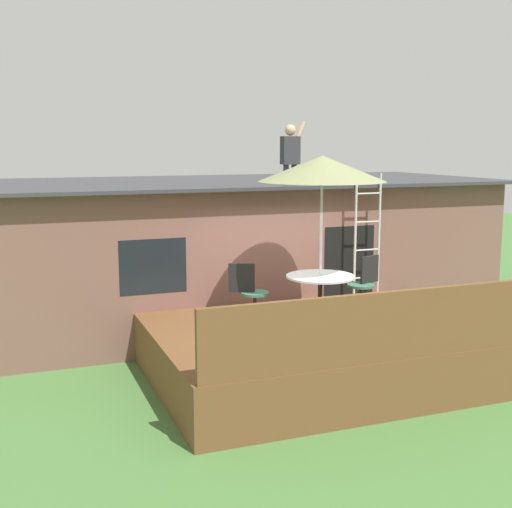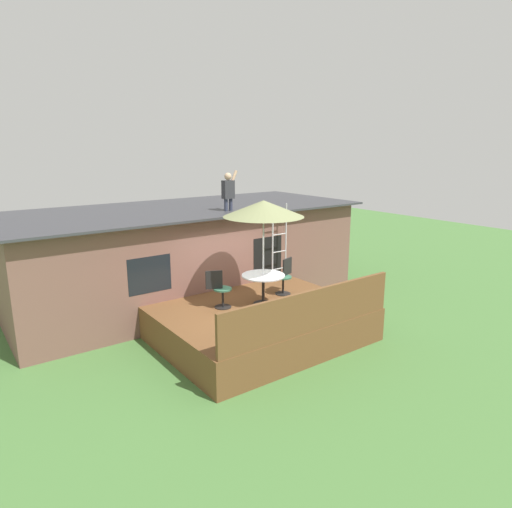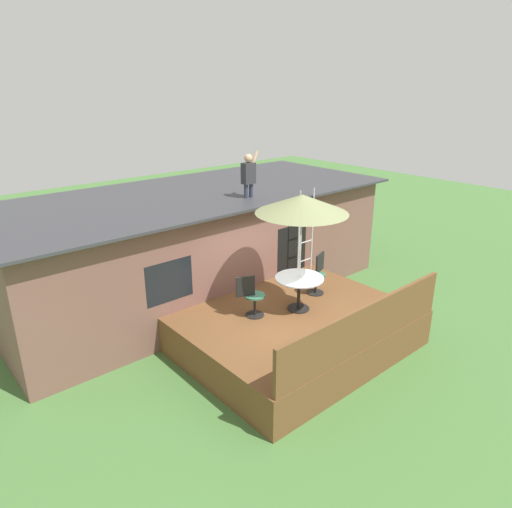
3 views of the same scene
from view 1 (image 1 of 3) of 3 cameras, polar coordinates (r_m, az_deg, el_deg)
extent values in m
plane|color=#477538|center=(10.40, 4.41, -10.30)|extent=(40.00, 40.00, 0.00)
cube|color=brown|center=(13.30, -2.15, 0.19)|extent=(10.00, 4.00, 2.74)
cube|color=#38383D|center=(13.15, -2.19, 6.23)|extent=(10.50, 4.50, 0.06)
cube|color=black|center=(10.85, -8.84, -1.07)|extent=(1.10, 0.03, 0.90)
cube|color=black|center=(12.19, 7.93, -2.28)|extent=(1.00, 0.03, 2.00)
cube|color=brown|center=(10.27, 4.44, -8.20)|extent=(4.69, 3.94, 0.80)
cube|color=brown|center=(8.41, 10.15, -6.28)|extent=(4.59, 0.08, 0.90)
cylinder|color=black|center=(10.23, 5.49, -5.86)|extent=(0.48, 0.48, 0.03)
cylinder|color=black|center=(10.14, 5.52, -3.93)|extent=(0.07, 0.07, 0.71)
cylinder|color=silver|center=(10.06, 5.56, -1.94)|extent=(1.04, 1.04, 0.03)
cylinder|color=silver|center=(9.98, 5.60, 0.71)|extent=(0.04, 0.04, 2.40)
cone|color=#8C9360|center=(9.88, 5.71, 7.32)|extent=(1.90, 1.90, 0.38)
cylinder|color=silver|center=(11.78, 8.52, 1.49)|extent=(0.04, 0.04, 2.20)
cylinder|color=silver|center=(12.02, 10.52, 1.60)|extent=(0.04, 0.04, 2.20)
cylinder|color=silver|center=(12.02, 9.43, -2.00)|extent=(0.48, 0.03, 0.03)
cylinder|color=silver|center=(11.93, 9.50, 0.36)|extent=(0.48, 0.03, 0.03)
cylinder|color=silver|center=(11.87, 9.56, 2.74)|extent=(0.48, 0.03, 0.03)
cylinder|color=silver|center=(11.82, 9.63, 5.15)|extent=(0.48, 0.03, 0.03)
cylinder|color=#33384C|center=(12.09, 2.59, 6.89)|extent=(0.10, 0.10, 0.34)
cylinder|color=#33384C|center=(12.15, 3.29, 6.90)|extent=(0.10, 0.10, 0.34)
cube|color=#333338|center=(12.11, 2.96, 8.88)|extent=(0.32, 0.20, 0.50)
sphere|color=tan|center=(12.11, 2.97, 10.58)|extent=(0.20, 0.20, 0.20)
cylinder|color=tan|center=(12.18, 3.76, 10.29)|extent=(0.26, 0.08, 0.44)
cylinder|color=black|center=(10.23, -0.11, -5.85)|extent=(0.40, 0.40, 0.02)
cylinder|color=black|center=(10.17, -0.11, -4.66)|extent=(0.06, 0.06, 0.44)
cylinder|color=#33664C|center=(10.12, -0.11, -3.40)|extent=(0.44, 0.44, 0.04)
cube|color=black|center=(10.08, -1.24, -2.05)|extent=(0.38, 0.20, 0.44)
cylinder|color=black|center=(10.90, 8.95, -5.00)|extent=(0.40, 0.40, 0.02)
cylinder|color=black|center=(10.85, 8.98, -3.88)|extent=(0.06, 0.06, 0.44)
cylinder|color=#33664C|center=(10.80, 9.01, -2.69)|extent=(0.44, 0.44, 0.04)
cube|color=black|center=(10.90, 9.73, -1.31)|extent=(0.39, 0.17, 0.44)
camera|label=2|loc=(2.22, -99.74, 27.03)|focal=31.58mm
camera|label=3|loc=(3.88, -65.18, 33.80)|focal=32.26mm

